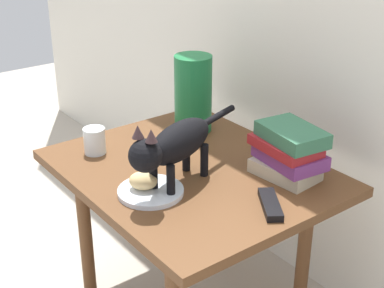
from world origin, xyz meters
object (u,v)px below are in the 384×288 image
(plate, at_px, (151,191))
(side_table, at_px, (192,187))
(green_vase, at_px, (193,94))
(candle_jar, at_px, (95,142))
(book_stack, at_px, (288,152))
(cat, at_px, (174,145))
(tv_remote, at_px, (270,204))
(bread_roll, at_px, (143,181))

(plate, bearing_deg, side_table, 106.69)
(green_vase, xyz_separation_m, candle_jar, (-0.04, -0.37, -0.10))
(book_stack, distance_m, candle_jar, 0.61)
(side_table, bearing_deg, cat, -60.38)
(book_stack, xyz_separation_m, candle_jar, (-0.48, -0.38, -0.04))
(side_table, xyz_separation_m, plate, (0.06, -0.19, 0.07))
(tv_remote, bearing_deg, book_stack, 155.30)
(green_vase, bearing_deg, book_stack, 1.39)
(cat, xyz_separation_m, candle_jar, (-0.34, -0.07, -0.09))
(bread_roll, height_order, book_stack, book_stack)
(plate, bearing_deg, bread_roll, -135.57)
(green_vase, distance_m, candle_jar, 0.38)
(candle_jar, relative_size, tv_remote, 0.57)
(side_table, height_order, plate, plate)
(cat, relative_size, tv_remote, 3.08)
(plate, bearing_deg, book_stack, 67.99)
(tv_remote, bearing_deg, side_table, -141.30)
(bread_roll, xyz_separation_m, green_vase, (-0.28, 0.38, 0.09))
(book_stack, bearing_deg, side_table, -137.39)
(cat, bearing_deg, plate, -95.83)
(bread_roll, bearing_deg, book_stack, 66.91)
(plate, distance_m, tv_remote, 0.33)
(bread_roll, relative_size, green_vase, 0.30)
(green_vase, bearing_deg, candle_jar, -95.99)
(bread_roll, distance_m, cat, 0.13)
(green_vase, bearing_deg, cat, -44.68)
(cat, relative_size, book_stack, 2.07)
(plate, relative_size, green_vase, 0.69)
(bread_roll, distance_m, green_vase, 0.48)
(plate, relative_size, cat, 0.40)
(plate, xyz_separation_m, candle_jar, (-0.33, 0.00, 0.03))
(side_table, distance_m, book_stack, 0.32)
(plate, distance_m, candle_jar, 0.33)
(green_vase, height_order, tv_remote, green_vase)
(candle_jar, bearing_deg, cat, 11.99)
(book_stack, relative_size, tv_remote, 1.49)
(plate, xyz_separation_m, tv_remote, (0.26, 0.21, 0.00))
(green_vase, xyz_separation_m, tv_remote, (0.55, -0.16, -0.12))
(green_vase, relative_size, candle_jar, 3.14)
(side_table, relative_size, candle_jar, 9.71)
(side_table, xyz_separation_m, candle_jar, (-0.27, -0.18, 0.10))
(side_table, distance_m, tv_remote, 0.32)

